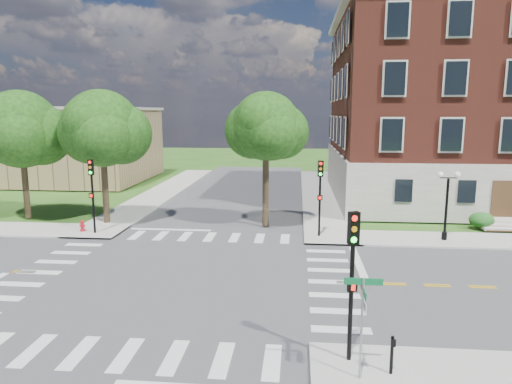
# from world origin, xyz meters

# --- Properties ---
(ground) EXTENTS (160.00, 160.00, 0.00)m
(ground) POSITION_xyz_m (0.00, 0.00, 0.00)
(ground) COLOR #295417
(ground) RESTS_ON ground
(road_ew) EXTENTS (90.00, 12.00, 0.01)m
(road_ew) POSITION_xyz_m (0.00, 0.00, 0.01)
(road_ew) COLOR #3D3D3F
(road_ew) RESTS_ON ground
(road_ns) EXTENTS (12.00, 90.00, 0.01)m
(road_ns) POSITION_xyz_m (0.00, 0.00, 0.01)
(road_ns) COLOR #3D3D3F
(road_ns) RESTS_ON ground
(sidewalk_ne) EXTENTS (34.00, 34.00, 0.12)m
(sidewalk_ne) POSITION_xyz_m (15.38, 15.38, 0.06)
(sidewalk_ne) COLOR #9E9B93
(sidewalk_ne) RESTS_ON ground
(sidewalk_nw) EXTENTS (34.00, 34.00, 0.12)m
(sidewalk_nw) POSITION_xyz_m (-15.38, 15.38, 0.06)
(sidewalk_nw) COLOR #9E9B93
(sidewalk_nw) RESTS_ON ground
(crosswalk_east) EXTENTS (2.20, 10.20, 0.02)m
(crosswalk_east) POSITION_xyz_m (7.20, 0.00, 0.00)
(crosswalk_east) COLOR silver
(crosswalk_east) RESTS_ON ground
(stop_bar_east) EXTENTS (0.40, 5.50, 0.00)m
(stop_bar_east) POSITION_xyz_m (8.80, 3.00, 0.00)
(stop_bar_east) COLOR silver
(stop_bar_east) RESTS_ON ground
(main_building) EXTENTS (30.60, 22.40, 16.50)m
(main_building) POSITION_xyz_m (24.00, 21.99, 8.34)
(main_building) COLOR #9D988B
(main_building) RESTS_ON ground
(secondary_building) EXTENTS (20.40, 15.40, 8.30)m
(secondary_building) POSITION_xyz_m (-22.00, 30.00, 4.28)
(secondary_building) COLOR #9C8256
(secondary_building) RESTS_ON ground
(tree_b) EXTENTS (5.59, 5.59, 9.33)m
(tree_b) POSITION_xyz_m (-14.42, 10.87, 6.64)
(tree_b) COLOR #312618
(tree_b) RESTS_ON ground
(tree_c) EXTENTS (5.33, 5.33, 9.32)m
(tree_c) POSITION_xyz_m (-7.97, 10.02, 6.75)
(tree_c) COLOR #312618
(tree_c) RESTS_ON ground
(tree_d) EXTENTS (4.60, 4.60, 9.14)m
(tree_d) POSITION_xyz_m (3.37, 10.06, 6.91)
(tree_d) COLOR #312618
(tree_d) RESTS_ON ground
(traffic_signal_se) EXTENTS (0.38, 0.46, 4.80)m
(traffic_signal_se) POSITION_xyz_m (7.23, -7.01, 3.19)
(traffic_signal_se) COLOR black
(traffic_signal_se) RESTS_ON ground
(traffic_signal_ne) EXTENTS (0.36, 0.41, 4.80)m
(traffic_signal_ne) POSITION_xyz_m (6.94, 7.76, 3.19)
(traffic_signal_ne) COLOR black
(traffic_signal_ne) RESTS_ON ground
(traffic_signal_nw) EXTENTS (0.35, 0.39, 4.80)m
(traffic_signal_nw) POSITION_xyz_m (-7.58, 7.16, 3.19)
(traffic_signal_nw) COLOR black
(traffic_signal_nw) RESTS_ON ground
(twin_lamp_west) EXTENTS (1.36, 0.36, 4.23)m
(twin_lamp_west) POSITION_xyz_m (14.59, 7.57, 2.52)
(twin_lamp_west) COLOR black
(twin_lamp_west) RESTS_ON ground
(street_sign_pole) EXTENTS (1.10, 1.10, 3.10)m
(street_sign_pole) POSITION_xyz_m (7.44, -8.01, 2.31)
(street_sign_pole) COLOR gray
(street_sign_pole) RESTS_ON ground
(push_button_post) EXTENTS (0.14, 0.21, 1.20)m
(push_button_post) POSITION_xyz_m (8.40, -7.70, 0.80)
(push_button_post) COLOR black
(push_button_post) RESTS_ON ground
(fire_hydrant) EXTENTS (0.35, 0.35, 0.75)m
(fire_hydrant) POSITION_xyz_m (-8.57, 7.48, 0.46)
(fire_hydrant) COLOR #B60E17
(fire_hydrant) RESTS_ON ground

